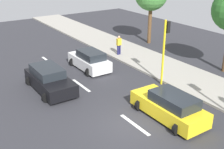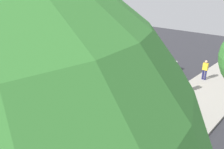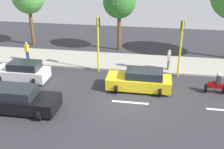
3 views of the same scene
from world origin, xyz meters
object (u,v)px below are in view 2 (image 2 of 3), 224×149
(pedestrian_near_signal, at_px, (205,69))
(pedestrian_by_tree, at_px, (99,136))
(car_white, at_px, (158,67))
(motorcycle, at_px, (1,144))
(traffic_light_midblock, at_px, (153,65))
(traffic_light_corner, at_px, (72,100))
(car_yellow_cab, at_px, (81,101))
(car_black, at_px, (111,62))

(pedestrian_near_signal, distance_m, pedestrian_by_tree, 12.24)
(car_white, distance_m, motorcycle, 14.09)
(traffic_light_midblock, bearing_deg, motorcycle, -105.79)
(motorcycle, bearing_deg, traffic_light_corner, 44.24)
(car_yellow_cab, bearing_deg, traffic_light_midblock, 51.57)
(pedestrian_by_tree, relative_size, traffic_light_corner, 0.38)
(traffic_light_midblock, bearing_deg, car_white, 117.76)
(traffic_light_corner, bearing_deg, car_black, 124.86)
(motorcycle, bearing_deg, car_black, 109.62)
(traffic_light_corner, relative_size, traffic_light_midblock, 1.00)
(car_white, relative_size, traffic_light_midblock, 0.89)
(pedestrian_by_tree, xyz_separation_m, traffic_light_corner, (-0.86, -0.74, 1.87))
(car_yellow_cab, xyz_separation_m, motorcycle, (0.36, -5.20, -0.07))
(car_yellow_cab, distance_m, motorcycle, 5.21)
(traffic_light_midblock, bearing_deg, pedestrian_near_signal, 82.06)
(traffic_light_corner, bearing_deg, pedestrian_by_tree, 40.88)
(motorcycle, height_order, traffic_light_corner, traffic_light_corner)
(car_black, bearing_deg, motorcycle, -70.38)
(motorcycle, height_order, pedestrian_by_tree, pedestrian_by_tree)
(car_black, bearing_deg, car_white, 23.99)
(car_yellow_cab, relative_size, pedestrian_near_signal, 2.67)
(car_white, xyz_separation_m, traffic_light_corner, (2.79, -11.66, 2.22))
(traffic_light_corner, xyz_separation_m, traffic_light_midblock, (0.00, 6.37, 0.00))
(car_yellow_cab, distance_m, traffic_light_corner, 4.56)
(pedestrian_near_signal, bearing_deg, motorcycle, -102.47)
(car_black, distance_m, motorcycle, 13.03)
(car_black, relative_size, pedestrian_by_tree, 2.71)
(pedestrian_near_signal, height_order, traffic_light_midblock, traffic_light_midblock)
(car_yellow_cab, bearing_deg, pedestrian_near_signal, 69.73)
(pedestrian_by_tree, bearing_deg, car_black, 130.28)
(car_yellow_cab, bearing_deg, traffic_light_corner, -44.31)
(car_yellow_cab, height_order, traffic_light_corner, traffic_light_corner)
(pedestrian_near_signal, relative_size, traffic_light_midblock, 0.38)
(car_white, distance_m, pedestrian_by_tree, 11.52)
(car_yellow_cab, relative_size, pedestrian_by_tree, 2.67)
(car_black, xyz_separation_m, traffic_light_midblock, (6.86, -3.48, 2.22))
(car_black, relative_size, pedestrian_near_signal, 2.71)
(car_black, bearing_deg, car_yellow_cab, -60.42)
(car_black, bearing_deg, traffic_light_midblock, -26.90)
(motorcycle, xyz_separation_m, pedestrian_by_tree, (3.34, 3.16, 0.42))
(car_white, height_order, traffic_light_corner, traffic_light_corner)
(car_yellow_cab, relative_size, traffic_light_corner, 1.00)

